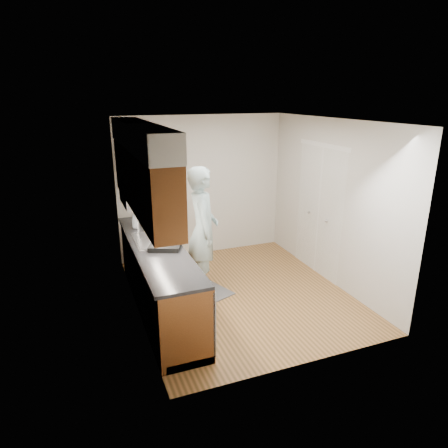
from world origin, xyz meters
name	(u,v)px	position (x,y,z in m)	size (l,w,h in m)	color
floor	(240,293)	(0.00, 0.00, 0.00)	(3.50, 3.50, 0.00)	#9F6B3C
ceiling	(243,120)	(0.00, 0.00, 2.50)	(3.50, 3.50, 0.00)	white
wall_left	(133,225)	(-1.50, 0.00, 1.25)	(0.02, 3.50, 2.50)	beige
wall_right	(332,203)	(1.50, 0.00, 1.25)	(0.02, 3.50, 2.50)	beige
wall_back	(202,187)	(0.00, 1.75, 1.25)	(3.00, 0.02, 2.50)	beige
counter	(159,276)	(-1.20, 0.00, 0.49)	(0.64, 2.80, 1.30)	brown
upper_cabinets	(142,169)	(-1.33, 0.05, 1.95)	(0.47, 2.80, 1.21)	brown
closet_door	(319,212)	(1.49, 0.30, 1.02)	(0.02, 1.22, 2.05)	white
floor_mat	(204,289)	(-0.46, 0.31, 0.01)	(0.51, 0.86, 0.02)	#5D5D5F
person	(203,222)	(-0.46, 0.31, 1.07)	(0.75, 0.50, 2.12)	#9FBEC2
soap_bottle_a	(135,219)	(-1.35, 0.80, 1.08)	(0.11, 0.11, 0.28)	silver
soap_bottle_b	(152,220)	(-1.11, 0.78, 1.05)	(0.10, 0.10, 0.21)	silver
steel_can	(159,223)	(-1.01, 0.75, 1.00)	(0.06, 0.06, 0.12)	#A5A5AA
dish_rack	(165,246)	(-1.13, -0.16, 0.97)	(0.39, 0.33, 0.06)	black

